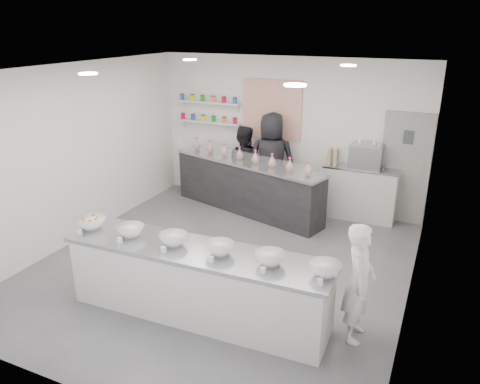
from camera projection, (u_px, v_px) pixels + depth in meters
name	position (u px, v px, depth m)	size (l,w,h in m)	color
floor	(223.00, 265.00, 7.36)	(6.00, 6.00, 0.00)	#515156
ceiling	(220.00, 70.00, 6.33)	(6.00, 6.00, 0.00)	white
back_wall	(288.00, 133.00, 9.41)	(5.50, 5.50, 0.00)	white
left_wall	(76.00, 154.00, 7.92)	(6.00, 6.00, 0.00)	white
right_wall	(420.00, 203.00, 5.78)	(6.00, 6.00, 0.00)	white
back_door	(405.00, 169.00, 8.65)	(0.88, 0.04, 2.10)	gray
pattern_panel	(272.00, 110.00, 9.37)	(1.25, 0.03, 1.20)	#DA5941
jar_shelf_lower	(209.00, 122.00, 9.97)	(1.45, 0.22, 0.04)	silver
jar_shelf_upper	(208.00, 102.00, 9.83)	(1.45, 0.22, 0.04)	silver
preserve_jars	(208.00, 109.00, 9.86)	(1.45, 0.10, 0.56)	#E50035
downlight_0	(88.00, 74.00, 6.03)	(0.24, 0.24, 0.02)	white
downlight_1	(295.00, 85.00, 4.94)	(0.24, 0.24, 0.02)	white
downlight_2	(190.00, 60.00, 8.25)	(0.24, 0.24, 0.02)	white
downlight_3	(348.00, 65.00, 7.16)	(0.24, 0.24, 0.02)	white
prep_counter	(197.00, 283.00, 5.96)	(3.50, 0.79, 0.95)	silver
back_bar	(247.00, 187.00, 9.30)	(3.37, 0.62, 1.04)	black
sneeze_guard	(237.00, 158.00, 8.87)	(3.32, 0.01, 0.28)	white
espresso_ledge	(359.00, 193.00, 8.96)	(1.39, 0.44, 1.03)	silver
espresso_machine	(366.00, 156.00, 8.68)	(0.59, 0.41, 0.45)	#93969E
cup_stacks	(333.00, 157.00, 8.94)	(0.24, 0.24, 0.30)	tan
prep_bowls	(196.00, 244.00, 5.78)	(3.61, 0.46, 0.15)	white
label_cards	(174.00, 264.00, 5.36)	(3.31, 0.04, 0.07)	white
cookie_bags	(247.00, 155.00, 9.08)	(2.95, 0.15, 0.27)	pink
woman_prep	(359.00, 283.00, 5.45)	(0.54, 0.36, 1.49)	white
staff_left	(243.00, 165.00, 9.62)	(0.80, 0.63, 1.66)	black
staff_right	(271.00, 162.00, 9.32)	(0.96, 0.63, 1.97)	black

